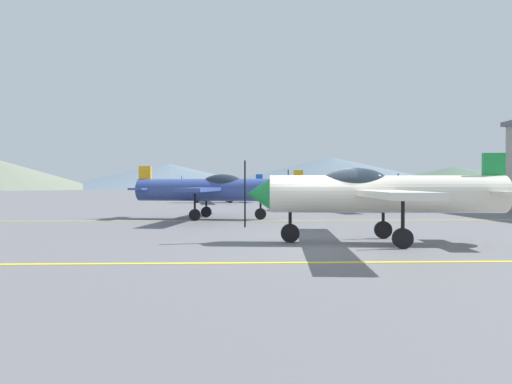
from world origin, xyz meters
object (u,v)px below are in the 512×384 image
object	(u,v)px
airplane_near	(375,193)
airplane_mid	(211,189)
airplane_far	(346,188)
car_sedan	(363,193)
airplane_back	(223,187)

from	to	relation	value
airplane_near	airplane_mid	size ratio (longest dim) A/B	1.00
airplane_far	car_sedan	xyz separation A→B (m)	(3.82, 9.67, -0.60)
airplane_mid	airplane_near	bearing A→B (deg)	-58.62
airplane_mid	airplane_back	world-z (taller)	same
airplane_near	airplane_back	world-z (taller)	same
airplane_mid	airplane_far	xyz separation A→B (m)	(8.33, 7.29, 0.00)
airplane_near	airplane_back	bearing A→B (deg)	101.36
airplane_back	car_sedan	size ratio (longest dim) A/B	1.90
airplane_mid	car_sedan	world-z (taller)	airplane_mid
airplane_far	airplane_mid	bearing A→B (deg)	-138.79
airplane_far	airplane_back	world-z (taller)	same
airplane_near	airplane_far	bearing A→B (deg)	79.34
airplane_mid	airplane_far	world-z (taller)	same
airplane_mid	airplane_back	bearing A→B (deg)	90.50
car_sedan	airplane_far	bearing A→B (deg)	-111.54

